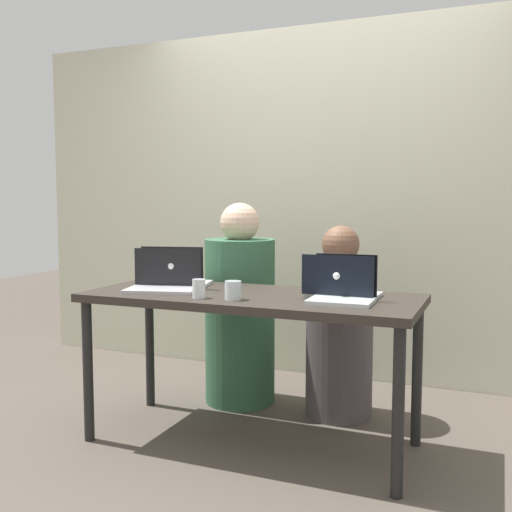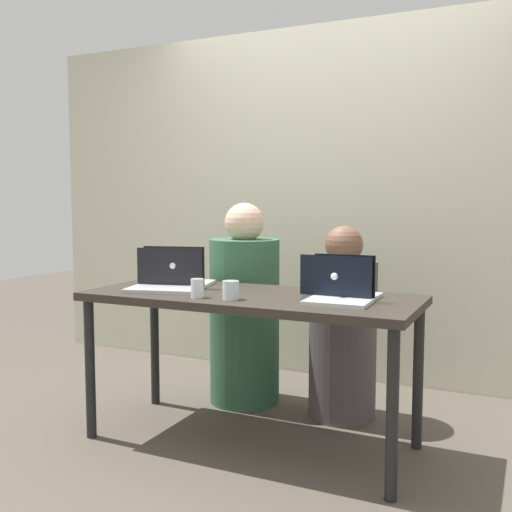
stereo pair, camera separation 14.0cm
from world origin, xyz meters
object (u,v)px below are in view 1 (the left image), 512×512
Objects in this scene: laptop_back_right at (341,288)px; water_glass_left at (199,290)px; person_on_left at (240,314)px; person_on_right at (339,332)px; laptop_front_right at (343,292)px; water_glass_center at (233,292)px; laptop_back_left at (176,277)px; laptop_front_left at (164,282)px.

water_glass_left is (-0.61, -0.27, -0.01)m from laptop_back_right.
person_on_right is at bearing -173.25° from person_on_left.
water_glass_center is at bearing -166.03° from laptop_front_right.
person_on_left is 13.69× the size of water_glass_center.
water_glass_center is at bearing 82.35° from person_on_right.
person_on_right is 12.27× the size of water_glass_center.
water_glass_center is at bearing 118.47° from person_on_left.
laptop_front_right is (0.77, -0.60, 0.27)m from person_on_left.
laptop_back_left is 0.41m from water_glass_left.
laptop_back_right is (0.73, -0.48, 0.26)m from person_on_left.
laptop_front_right is at bearing 148.97° from person_on_left.
laptop_front_right is at bearing -12.91° from laptop_front_left.
laptop_front_right is (0.17, -0.60, 0.32)m from person_on_right.
person_on_right is at bearing -162.51° from laptop_back_left.
water_glass_left is (0.29, -0.29, -0.01)m from laptop_back_left.
laptop_front_left is (-0.91, -0.02, -0.00)m from laptop_front_right.
person_on_left is at bearing 111.72° from water_glass_center.
laptop_front_left reaches higher than water_glass_center.
laptop_back_left is (-0.16, -0.46, 0.27)m from person_on_left.
laptop_back_left is 0.90m from laptop_back_right.
water_glass_left is (-0.17, -0.02, 0.00)m from water_glass_center.
laptop_back_right is at bearing 24.14° from water_glass_left.
laptop_back_right is 3.86× the size of water_glass_left.
laptop_front_left is 0.30m from water_glass_left.
laptop_back_left is 4.18× the size of water_glass_left.
water_glass_center is at bearing 30.99° from laptop_back_right.
laptop_front_left is (0.02, -0.16, -0.00)m from laptop_back_left.
water_glass_left is at bearing 121.30° from laptop_back_left.
laptop_back_left is at bearing 169.72° from laptop_front_right.
person_on_left is at bearing -123.03° from laptop_back_left.
laptop_back_left is at bearing 46.26° from person_on_right.
laptop_front_right is 0.84× the size of laptop_back_right.
laptop_front_left is (-0.75, -0.62, 0.32)m from person_on_right.
person_on_left is at bearing 62.74° from laptop_front_left.
person_on_left reaches higher than laptop_front_right.
person_on_left is at bearing 15.44° from person_on_right.
water_glass_left is (-0.48, -0.75, 0.31)m from person_on_right.
laptop_front_right is at bearing 15.81° from water_glass_center.
person_on_left reaches higher than laptop_back_right.
person_on_left is 0.61m from person_on_right.
laptop_back_left reaches higher than water_glass_left.
water_glass_center is (-0.44, -0.25, -0.01)m from laptop_back_right.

